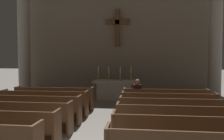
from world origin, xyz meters
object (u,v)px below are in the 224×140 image
object	(u,v)px
pew_right_row_4	(173,113)
candlestick_outer_left	(98,76)
pew_left_row_5	(44,103)
candlestick_inner_left	(109,76)
pew_right_row_5	(169,106)
column_right_third	(215,45)
pew_right_row_6	(165,100)
pew_left_row_6	(54,98)
pew_right_row_3	(179,122)
pew_left_row_3	(15,117)
column_left_third	(24,46)
candlestick_outer_right	(131,76)
pew_left_row_4	(31,109)
lone_worshipper	(137,94)
altar	(114,89)
candlestick_inner_right	(120,76)
pew_right_row_2	(187,135)

from	to	relation	value
pew_right_row_4	candlestick_outer_left	size ratio (longest dim) A/B	4.73
pew_left_row_5	candlestick_inner_left	xyz separation A→B (m)	(2.01, 3.52, 0.76)
candlestick_inner_left	pew_right_row_5	bearing A→B (deg)	-53.50
column_right_third	pew_right_row_4	bearing A→B (deg)	-119.48
pew_right_row_6	candlestick_outer_left	size ratio (longest dim) A/B	4.73
pew_left_row_6	pew_right_row_3	bearing A→B (deg)	-34.09
pew_left_row_3	column_right_third	distance (m)	9.74
pew_left_row_6	pew_right_row_6	world-z (taller)	same
pew_left_row_3	pew_right_row_4	xyz separation A→B (m)	(4.61, 1.04, 0.00)
column_left_third	candlestick_outer_left	size ratio (longest dim) A/B	8.25
pew_left_row_3	candlestick_outer_right	distance (m)	6.47
pew_left_row_4	pew_left_row_6	xyz separation A→B (m)	(0.00, 2.08, 0.00)
pew_left_row_6	lone_worshipper	xyz separation A→B (m)	(3.50, 0.04, 0.22)
altar	candlestick_inner_left	distance (m)	0.76
pew_left_row_4	column_right_third	size ratio (longest dim) A/B	0.57
candlestick_inner_left	pew_left_row_4	bearing A→B (deg)	-113.74
candlestick_outer_right	pew_left_row_6	bearing A→B (deg)	-141.83
candlestick_inner_right	pew_right_row_4	bearing A→B (deg)	-66.26
pew_left_row_4	pew_right_row_4	size ratio (longest dim) A/B	1.00
column_right_third	pew_left_row_3	bearing A→B (deg)	-141.22
pew_right_row_4	altar	world-z (taller)	altar
pew_right_row_3	candlestick_outer_right	distance (m)	5.84
pew_left_row_5	candlestick_outer_right	xyz separation A→B (m)	(3.16, 3.52, 0.76)
candlestick_outer_left	candlestick_outer_right	distance (m)	1.70
pew_left_row_3	pew_right_row_6	distance (m)	5.57
pew_left_row_6	pew_right_row_6	distance (m)	4.61
lone_worshipper	pew_left_row_6	bearing A→B (deg)	-179.37
altar	candlestick_outer_right	distance (m)	1.10
pew_left_row_4	column_right_third	distance (m)	9.14
pew_right_row_2	candlestick_inner_right	size ratio (longest dim) A/B	4.73
candlestick_outer_right	lone_worshipper	distance (m)	2.53
pew_right_row_4	candlestick_outer_left	distance (m)	5.60
pew_left_row_6	candlestick_inner_right	distance (m)	3.68
pew_left_row_4	pew_right_row_6	bearing A→B (deg)	24.28
pew_left_row_3	pew_right_row_3	size ratio (longest dim) A/B	1.00
pew_right_row_4	candlestick_inner_left	world-z (taller)	candlestick_inner_left
pew_right_row_4	lone_worshipper	distance (m)	2.40
pew_left_row_3	pew_left_row_6	size ratio (longest dim) A/B	1.00
pew_left_row_4	pew_right_row_3	world-z (taller)	same
pew_left_row_6	pew_right_row_6	xyz separation A→B (m)	(4.61, 0.00, 0.00)
pew_right_row_6	candlestick_inner_right	size ratio (longest dim) A/B	4.73
pew_right_row_6	lone_worshipper	size ratio (longest dim) A/B	2.52
pew_left_row_4	pew_right_row_4	xyz separation A→B (m)	(4.61, 0.00, 0.00)
pew_right_row_5	pew_left_row_3	bearing A→B (deg)	-155.72
column_left_third	candlestick_outer_right	size ratio (longest dim) A/B	8.25
column_right_third	candlestick_inner_left	bearing A→B (deg)	-176.58
lone_worshipper	candlestick_outer_left	bearing A→B (deg)	129.90
pew_left_row_5	pew_right_row_2	size ratio (longest dim) A/B	1.00
pew_left_row_5	pew_right_row_3	xyz separation A→B (m)	(4.61, -2.08, 0.00)
lone_worshipper	candlestick_outer_right	bearing A→B (deg)	97.98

